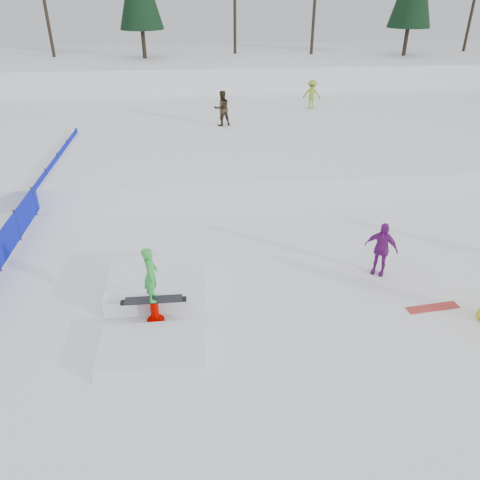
{
  "coord_description": "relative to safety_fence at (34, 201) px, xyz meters",
  "views": [
    {
      "loc": [
        -0.66,
        -9.45,
        7.48
      ],
      "look_at": [
        0.5,
        2.0,
        1.1
      ],
      "focal_mm": 35.0,
      "sensor_mm": 36.0,
      "label": 1
    }
  ],
  "objects": [
    {
      "name": "loose_board_red",
      "position": [
        11.85,
        -6.79,
        -0.54
      ],
      "size": [
        1.42,
        0.42,
        0.03
      ],
      "primitive_type": "cube",
      "rotation": [
        0.0,
        0.0,
        0.1
      ],
      "color": "#A82B2A",
      "rests_on": "ground"
    },
    {
      "name": "snow_midrise",
      "position": [
        6.5,
        9.4,
        -0.15
      ],
      "size": [
        50.0,
        18.0,
        0.8
      ],
      "primitive_type": "cube",
      "color": "white",
      "rests_on": "ground"
    },
    {
      "name": "walker_olive",
      "position": [
        7.39,
        8.53,
        1.14
      ],
      "size": [
        1.03,
        0.9,
        1.79
      ],
      "primitive_type": "imported",
      "rotation": [
        0.0,
        0.0,
        3.43
      ],
      "color": "black",
      "rests_on": "snow_midrise"
    },
    {
      "name": "snow_berm",
      "position": [
        6.5,
        23.4,
        0.65
      ],
      "size": [
        60.0,
        14.0,
        2.4
      ],
      "primitive_type": "cube",
      "color": "white",
      "rests_on": "ground"
    },
    {
      "name": "walker_ygreen",
      "position": [
        12.95,
        11.79,
        1.07
      ],
      "size": [
        1.22,
        0.97,
        1.65
      ],
      "primitive_type": "imported",
      "rotation": [
        0.0,
        0.0,
        2.76
      ],
      "color": "#83AA28",
      "rests_on": "snow_midrise"
    },
    {
      "name": "spectator_purple",
      "position": [
        11.0,
        -5.0,
        0.26
      ],
      "size": [
        1.01,
        0.88,
        1.63
      ],
      "primitive_type": "imported",
      "rotation": [
        0.0,
        0.0,
        -0.62
      ],
      "color": "#761A7D",
      "rests_on": "ground"
    },
    {
      "name": "safety_fence",
      "position": [
        0.0,
        0.0,
        0.0
      ],
      "size": [
        0.05,
        16.0,
        1.1
      ],
      "color": "#0B15AE",
      "rests_on": "ground"
    },
    {
      "name": "jib_rail_feature",
      "position": [
        4.67,
        -6.03,
        -0.25
      ],
      "size": [
        2.6,
        4.4,
        2.11
      ],
      "color": "white",
      "rests_on": "ground"
    },
    {
      "name": "ground",
      "position": [
        6.5,
        -6.6,
        -0.55
      ],
      "size": [
        120.0,
        120.0,
        0.0
      ],
      "primitive_type": "plane",
      "color": "white"
    }
  ]
}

